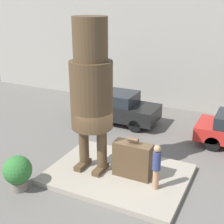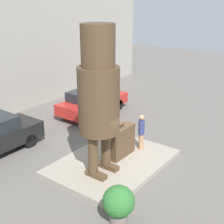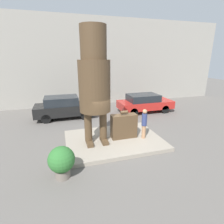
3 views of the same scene
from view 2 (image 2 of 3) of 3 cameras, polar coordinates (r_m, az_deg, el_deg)
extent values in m
plane|color=#605B56|center=(13.04, 0.16, -9.58)|extent=(60.00, 60.00, 0.00)
cube|color=gray|center=(12.99, 0.16, -9.22)|extent=(5.01, 3.66, 0.19)
cube|color=#4C3823|center=(11.85, -2.93, -11.36)|extent=(0.29, 0.85, 0.19)
cube|color=#4C3823|center=(12.36, -0.65, -9.89)|extent=(0.29, 0.85, 0.19)
cylinder|color=#4C3823|center=(11.50, -3.50, -7.59)|extent=(0.37, 0.37, 1.49)
cylinder|color=#4C3823|center=(12.03, -1.15, -6.25)|extent=(0.37, 0.37, 1.49)
cylinder|color=#4C3823|center=(11.01, -2.44, 2.13)|extent=(1.49, 1.49, 2.40)
cylinder|color=#4C3823|center=(10.57, -2.60, 12.05)|extent=(1.17, 1.17, 1.44)
cube|color=#4C3823|center=(13.06, 1.60, -5.39)|extent=(1.37, 0.52, 1.29)
cylinder|color=#4C3823|center=(12.74, 1.63, -2.19)|extent=(0.38, 0.16, 0.16)
cylinder|color=#A87A56|center=(13.76, 5.31, -5.40)|extent=(0.21, 0.21, 0.73)
cylinder|color=navy|center=(13.48, 5.41, -2.76)|extent=(0.27, 0.27, 0.65)
sphere|color=#A87A56|center=(13.31, 5.47, -1.01)|extent=(0.24, 0.24, 0.24)
cylinder|color=black|center=(16.05, -18.49, -3.46)|extent=(0.64, 0.18, 0.64)
cylinder|color=black|center=(14.81, -14.77, -5.08)|extent=(0.64, 0.18, 0.64)
cube|color=#B2231E|center=(18.33, -3.46, 1.61)|extent=(4.45, 1.89, 0.62)
cube|color=#1E2328|center=(17.99, -3.95, 3.18)|extent=(2.45, 1.70, 0.54)
cylinder|color=black|center=(19.96, -2.77, 2.26)|extent=(0.66, 0.18, 0.66)
cylinder|color=black|center=(18.97, 1.23, 1.30)|extent=(0.66, 0.18, 0.66)
cylinder|color=black|center=(18.03, -8.34, 0.06)|extent=(0.66, 0.18, 0.66)
cylinder|color=black|center=(16.93, -4.22, -1.13)|extent=(0.66, 0.18, 0.66)
cylinder|color=#70665B|center=(10.03, 1.18, -18.76)|extent=(0.56, 0.56, 0.35)
sphere|color=#2D6B2D|center=(9.67, 1.21, -16.02)|extent=(0.99, 0.99, 0.99)
camera|label=1|loc=(13.50, 48.33, 13.02)|focal=50.00mm
camera|label=3|loc=(7.01, 46.00, -4.03)|focal=28.00mm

